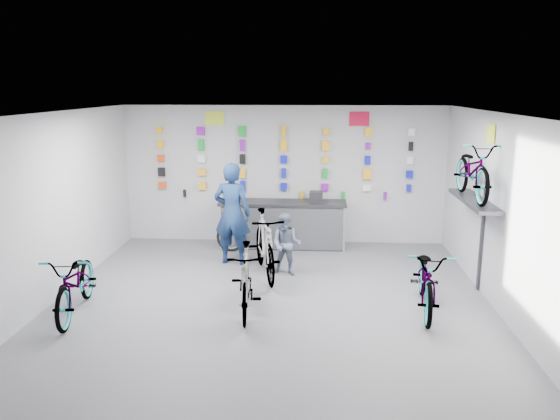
# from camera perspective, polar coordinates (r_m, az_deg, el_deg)

# --- Properties ---
(floor) EXTENTS (8.00, 8.00, 0.00)m
(floor) POSITION_cam_1_polar(r_m,az_deg,el_deg) (8.52, -1.16, -10.66)
(floor) COLOR #4C4D51
(floor) RESTS_ON ground
(ceiling) EXTENTS (8.00, 8.00, 0.00)m
(ceiling) POSITION_cam_1_polar(r_m,az_deg,el_deg) (7.82, -1.26, 9.94)
(ceiling) COLOR white
(ceiling) RESTS_ON wall_back
(wall_back) EXTENTS (7.00, 0.00, 7.00)m
(wall_back) POSITION_cam_1_polar(r_m,az_deg,el_deg) (11.95, 0.41, 3.69)
(wall_back) COLOR silver
(wall_back) RESTS_ON floor
(wall_front) EXTENTS (7.00, 0.00, 7.00)m
(wall_front) POSITION_cam_1_polar(r_m,az_deg,el_deg) (4.28, -5.84, -13.45)
(wall_front) COLOR silver
(wall_front) RESTS_ON floor
(wall_left) EXTENTS (0.00, 8.00, 8.00)m
(wall_left) POSITION_cam_1_polar(r_m,az_deg,el_deg) (9.03, -23.93, -0.40)
(wall_left) COLOR silver
(wall_left) RESTS_ON floor
(wall_right) EXTENTS (0.00, 8.00, 8.00)m
(wall_right) POSITION_cam_1_polar(r_m,az_deg,el_deg) (8.50, 23.03, -1.09)
(wall_right) COLOR silver
(wall_right) RESTS_ON floor
(counter) EXTENTS (2.70, 0.66, 1.00)m
(counter) POSITION_cam_1_polar(r_m,az_deg,el_deg) (11.71, 0.27, -1.56)
(counter) COLOR black
(counter) RESTS_ON floor
(merch_wall) EXTENTS (5.56, 0.08, 1.56)m
(merch_wall) POSITION_cam_1_polar(r_m,az_deg,el_deg) (11.84, 0.08, 5.05)
(merch_wall) COLOR #E04614
(merch_wall) RESTS_ON wall_back
(wall_bracket) EXTENTS (0.39, 1.90, 2.00)m
(wall_bracket) POSITION_cam_1_polar(r_m,az_deg,el_deg) (9.57, 19.72, 0.42)
(wall_bracket) COLOR #333338
(wall_bracket) RESTS_ON wall_right
(sign_left) EXTENTS (0.42, 0.02, 0.30)m
(sign_left) POSITION_cam_1_polar(r_m,az_deg,el_deg) (11.98, -6.87, 9.50)
(sign_left) COLOR #D5E836
(sign_left) RESTS_ON wall_back
(sign_right) EXTENTS (0.42, 0.02, 0.30)m
(sign_right) POSITION_cam_1_polar(r_m,az_deg,el_deg) (11.82, 8.28, 9.41)
(sign_right) COLOR red
(sign_right) RESTS_ON wall_back
(sign_side) EXTENTS (0.02, 0.40, 0.30)m
(sign_side) POSITION_cam_1_polar(r_m,az_deg,el_deg) (9.44, 21.16, 7.45)
(sign_side) COLOR #D5E836
(sign_side) RESTS_ON wall_right
(bike_left) EXTENTS (0.94, 1.98, 1.00)m
(bike_left) POSITION_cam_1_polar(r_m,az_deg,el_deg) (8.85, -20.54, -7.12)
(bike_left) COLOR gray
(bike_left) RESTS_ON floor
(bike_center) EXTENTS (0.63, 1.77, 1.04)m
(bike_center) POSITION_cam_1_polar(r_m,az_deg,el_deg) (8.36, -3.58, -7.31)
(bike_center) COLOR gray
(bike_center) RESTS_ON floor
(bike_right) EXTENTS (0.91, 2.03, 1.03)m
(bike_right) POSITION_cam_1_polar(r_m,az_deg,el_deg) (8.73, 15.10, -6.89)
(bike_right) COLOR gray
(bike_right) RESTS_ON floor
(bike_service) EXTENTS (1.02, 2.06, 1.19)m
(bike_service) POSITION_cam_1_polar(r_m,az_deg,el_deg) (9.89, -1.60, -3.62)
(bike_service) COLOR gray
(bike_service) RESTS_ON floor
(bike_wall) EXTENTS (0.63, 1.80, 0.95)m
(bike_wall) POSITION_cam_1_polar(r_m,az_deg,el_deg) (9.44, 19.53, 3.92)
(bike_wall) COLOR gray
(bike_wall) RESTS_ON wall_bracket
(clerk) EXTENTS (0.79, 0.59, 1.99)m
(clerk) POSITION_cam_1_polar(r_m,az_deg,el_deg) (10.54, -5.00, -0.38)
(clerk) COLOR navy
(clerk) RESTS_ON floor
(customer) EXTENTS (0.63, 0.53, 1.16)m
(customer) POSITION_cam_1_polar(r_m,az_deg,el_deg) (9.95, 0.66, -3.63)
(customer) COLOR slate
(customer) RESTS_ON floor
(spare_wheel) EXTENTS (0.62, 0.17, 0.62)m
(spare_wheel) POSITION_cam_1_polar(r_m,az_deg,el_deg) (11.51, -5.14, -2.81)
(spare_wheel) COLOR black
(spare_wheel) RESTS_ON floor
(register) EXTENTS (0.29, 0.31, 0.22)m
(register) POSITION_cam_1_polar(r_m,az_deg,el_deg) (11.56, 3.79, 1.39)
(register) COLOR black
(register) RESTS_ON counter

